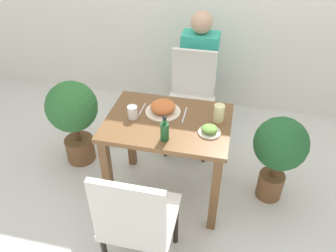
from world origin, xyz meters
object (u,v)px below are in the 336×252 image
chair_far (191,96)px  food_plate (163,108)px  potted_plant_right (279,149)px  person_figure (199,72)px  potted_plant_left (73,114)px  juice_glass (219,113)px  chair_near (137,220)px  side_plate (209,130)px  sauce_bottle (165,131)px  drink_cup (133,112)px

chair_far → food_plate: bearing=-100.6°
potted_plant_right → person_figure: person_figure is taller
chair_far → potted_plant_left: (-0.93, -0.47, -0.02)m
potted_plant_right → chair_far: bearing=143.9°
juice_glass → chair_near: bearing=-115.0°
food_plate → potted_plant_left: bearing=170.5°
side_plate → sauce_bottle: (-0.27, -0.13, 0.05)m
side_plate → juice_glass: 0.17m
chair_far → potted_plant_right: chair_far is taller
juice_glass → chair_far: bearing=114.9°
juice_glass → potted_plant_right: 0.56m
food_plate → juice_glass: size_ratio=2.05×
side_plate → chair_near: bearing=-117.2°
food_plate → potted_plant_right: 0.91m
chair_near → potted_plant_right: size_ratio=1.23×
person_figure → potted_plant_left: bearing=-138.8°
food_plate → side_plate: size_ratio=1.70×
side_plate → juice_glass: size_ratio=1.21×
potted_plant_left → sauce_bottle: bearing=-26.0°
sauce_bottle → potted_plant_left: 1.04m
potted_plant_left → potted_plant_right: (1.68, -0.08, -0.01)m
chair_near → chair_far: 1.41m
side_plate → food_plate: bearing=154.4°
food_plate → chair_far: bearing=79.4°
food_plate → person_figure: person_figure is taller
chair_near → sauce_bottle: bearing=-95.6°
drink_cup → potted_plant_left: size_ratio=0.12×
drink_cup → juice_glass: size_ratio=0.75×
drink_cup → juice_glass: juice_glass is taller
side_plate → drink_cup: size_ratio=1.60×
drink_cup → sauce_bottle: 0.33m
sauce_bottle → chair_far: bearing=88.1°
chair_near → chair_far: (0.08, 1.40, 0.00)m
chair_near → person_figure: size_ratio=0.78×
food_plate → potted_plant_left: size_ratio=0.33×
chair_far → juice_glass: size_ratio=7.28×
chair_far → juice_glass: (0.29, -0.62, 0.27)m
sauce_bottle → potted_plant_right: size_ratio=0.25×
potted_plant_right → food_plate: bearing=-176.3°
sauce_bottle → person_figure: size_ratio=0.16×
person_figure → chair_near: bearing=-93.0°
food_plate → person_figure: bearing=82.5°
side_plate → chair_far: bearing=107.5°
drink_cup → sauce_bottle: sauce_bottle is taller
food_plate → sauce_bottle: size_ratio=1.39×
chair_near → juice_glass: chair_near is taller
potted_plant_left → food_plate: bearing=-9.5°
sauce_bottle → potted_plant_right: bearing=24.5°
food_plate → person_figure: 0.99m
food_plate → side_plate: (0.36, -0.17, -0.02)m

